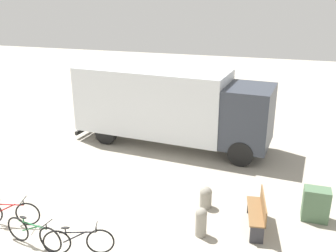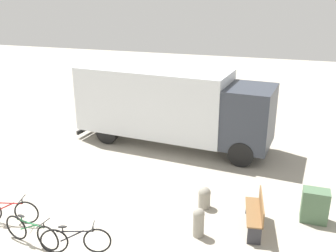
# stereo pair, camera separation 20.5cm
# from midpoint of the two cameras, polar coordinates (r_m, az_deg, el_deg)

# --- Properties ---
(ground_plane) EXTENTS (60.00, 60.00, 0.00)m
(ground_plane) POSITION_cam_midpoint_polar(r_m,az_deg,el_deg) (10.45, -13.61, -15.49)
(ground_plane) COLOR #A8A091
(delivery_truck) EXTENTS (8.10, 2.93, 3.09)m
(delivery_truck) POSITION_cam_midpoint_polar(r_m,az_deg,el_deg) (15.07, 0.72, 3.43)
(delivery_truck) COLOR silver
(delivery_truck) RESTS_ON ground
(park_bench) EXTENTS (0.61, 1.51, 0.91)m
(park_bench) POSITION_cam_midpoint_polar(r_m,az_deg,el_deg) (10.34, 13.90, -12.62)
(park_bench) COLOR brown
(park_bench) RESTS_ON ground
(bicycle_near) EXTENTS (1.66, 0.56, 0.77)m
(bicycle_near) POSITION_cam_midpoint_polar(r_m,az_deg,el_deg) (11.18, -22.73, -11.87)
(bicycle_near) COLOR black
(bicycle_near) RESTS_ON ground
(bicycle_middle) EXTENTS (1.70, 0.44, 0.77)m
(bicycle_middle) POSITION_cam_midpoint_polar(r_m,az_deg,el_deg) (10.11, -19.52, -14.97)
(bicycle_middle) COLOR black
(bicycle_middle) RESTS_ON ground
(bicycle_far) EXTENTS (1.62, 0.66, 0.77)m
(bicycle_far) POSITION_cam_midpoint_polar(r_m,az_deg,el_deg) (9.54, -13.29, -16.58)
(bicycle_far) COLOR black
(bicycle_far) RESTS_ON ground
(bollard_near_bench) EXTENTS (0.30, 0.30, 0.80)m
(bollard_near_bench) POSITION_cam_midpoint_polar(r_m,az_deg,el_deg) (9.87, 5.29, -14.23)
(bollard_near_bench) COLOR gray
(bollard_near_bench) RESTS_ON ground
(bollard_far_bench) EXTENTS (0.36, 0.36, 0.66)m
(bollard_far_bench) POSITION_cam_midpoint_polar(r_m,az_deg,el_deg) (11.08, 6.11, -10.68)
(bollard_far_bench) COLOR gray
(bollard_far_bench) RESTS_ON ground
(utility_box) EXTENTS (0.70, 0.46, 0.93)m
(utility_box) POSITION_cam_midpoint_polar(r_m,az_deg,el_deg) (11.16, 21.96, -11.20)
(utility_box) COLOR #4C6B4C
(utility_box) RESTS_ON ground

